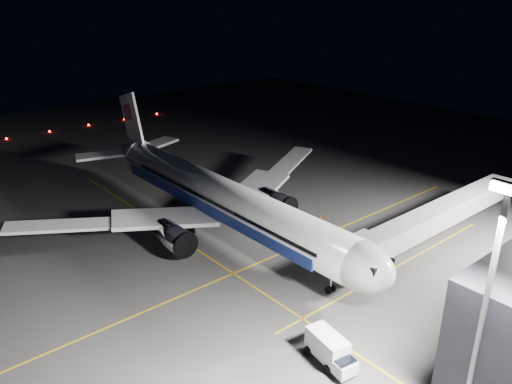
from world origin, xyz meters
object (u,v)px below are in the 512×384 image
object	(u,v)px
safety_cone_c	(320,217)
service_truck	(331,350)
floodlight_mast_south	(488,292)
safety_cone_b	(247,202)
airliner	(219,197)
jet_bridge	(433,218)
safety_cone_a	(224,203)
baggage_tug	(276,215)

from	to	relation	value
safety_cone_c	service_truck	bearing A→B (deg)	-45.42
floodlight_mast_south	safety_cone_b	bearing A→B (deg)	161.89
airliner	floodlight_mast_south	size ratio (longest dim) A/B	2.97
jet_bridge	safety_cone_b	size ratio (longest dim) A/B	50.20
safety_cone_c	jet_bridge	bearing A→B (deg)	14.14
airliner	service_truck	xyz separation A→B (m)	(29.48, -8.84, -3.66)
airliner	safety_cone_a	distance (m)	10.43
floodlight_mast_south	service_truck	xyz separation A→B (m)	(-11.59, -2.83, -10.87)
baggage_tug	safety_cone_a	world-z (taller)	baggage_tug
airliner	safety_cone_c	xyz separation A→B (m)	(6.97, 14.00, -4.90)
jet_bridge	floodlight_mast_south	distance (m)	31.05
floodlight_mast_south	baggage_tug	bearing A→B (deg)	159.23
airliner	safety_cone_a	xyz separation A→B (m)	(-6.92, 6.08, -4.90)
floodlight_mast_south	service_truck	distance (m)	16.14
baggage_tug	safety_cone_b	world-z (taller)	baggage_tug
airliner	jet_bridge	size ratio (longest dim) A/B	1.79
baggage_tug	floodlight_mast_south	bearing A→B (deg)	-41.80
service_truck	safety_cone_c	distance (m)	32.09
safety_cone_a	floodlight_mast_south	bearing A→B (deg)	-14.14
safety_cone_a	safety_cone_b	xyz separation A→B (m)	(2.29, 2.86, 0.08)
baggage_tug	safety_cone_b	bearing A→B (deg)	155.13
service_truck	safety_cone_c	bearing A→B (deg)	144.23
jet_bridge	baggage_tug	xyz separation A→B (m)	(-20.07, -9.63, -3.69)
safety_cone_a	safety_cone_c	world-z (taller)	safety_cone_c
jet_bridge	safety_cone_c	world-z (taller)	jet_bridge
jet_bridge	service_truck	world-z (taller)	jet_bridge
baggage_tug	safety_cone_a	distance (m)	10.22
airliner	safety_cone_b	xyz separation A→B (m)	(-4.63, 8.93, -4.82)
airliner	safety_cone_b	bearing A→B (deg)	117.42
baggage_tug	safety_cone_b	xyz separation A→B (m)	(-7.64, 0.51, -0.55)
jet_bridge	baggage_tug	bearing A→B (deg)	-154.36
safety_cone_b	safety_cone_c	bearing A→B (deg)	23.58
airliner	service_truck	world-z (taller)	airliner
safety_cone_a	safety_cone_b	world-z (taller)	safety_cone_b
service_truck	safety_cone_a	world-z (taller)	service_truck
baggage_tug	safety_cone_a	size ratio (longest dim) A/B	6.07
airliner	baggage_tug	size ratio (longest dim) A/B	18.98
safety_cone_b	safety_cone_a	bearing A→B (deg)	-128.73
jet_bridge	service_truck	size ratio (longest dim) A/B	5.96
safety_cone_c	safety_cone_a	bearing A→B (deg)	-150.32
safety_cone_a	safety_cone_b	size ratio (longest dim) A/B	0.78
jet_bridge	floodlight_mast_south	size ratio (longest dim) A/B	1.66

